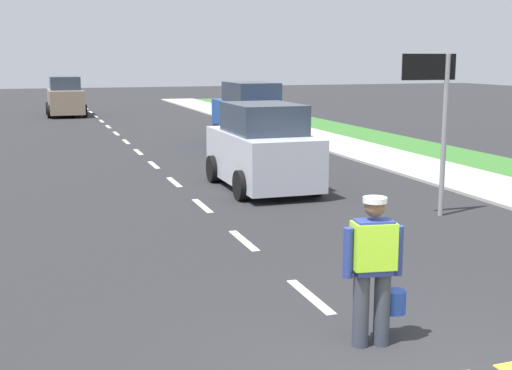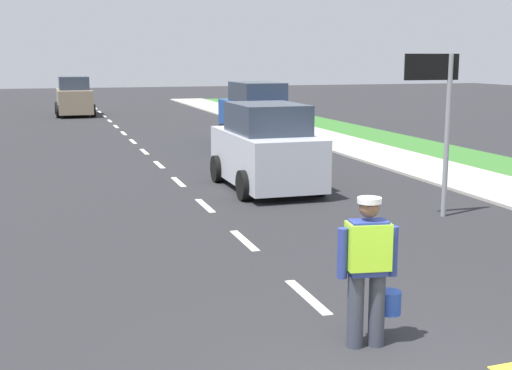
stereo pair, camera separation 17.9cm
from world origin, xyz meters
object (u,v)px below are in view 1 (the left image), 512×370
(car_oncoming_third, at_px, (65,98))
(car_outgoing_ahead, at_px, (262,149))
(lane_direction_sign, at_px, (435,95))
(road_worker, at_px, (375,264))
(car_parked_far, at_px, (250,116))

(car_oncoming_third, bearing_deg, car_outgoing_ahead, -81.83)
(lane_direction_sign, xyz_separation_m, car_oncoming_third, (-5.59, 27.23, -1.43))
(lane_direction_sign, bearing_deg, road_worker, -127.30)
(car_outgoing_ahead, bearing_deg, car_oncoming_third, 98.17)
(car_parked_far, distance_m, car_oncoming_third, 16.30)
(car_outgoing_ahead, bearing_deg, car_parked_far, 74.34)
(road_worker, height_order, car_parked_far, car_parked_far)
(lane_direction_sign, relative_size, car_outgoing_ahead, 0.81)
(lane_direction_sign, bearing_deg, car_outgoing_ahead, 120.11)
(lane_direction_sign, relative_size, car_parked_far, 0.73)
(road_worker, relative_size, car_outgoing_ahead, 0.43)
(car_outgoing_ahead, relative_size, car_parked_far, 0.90)
(lane_direction_sign, distance_m, car_outgoing_ahead, 4.69)
(car_outgoing_ahead, relative_size, car_oncoming_third, 0.94)
(road_worker, xyz_separation_m, car_oncoming_third, (-1.55, 32.53, 0.05))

